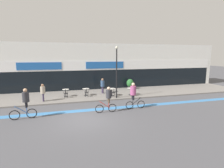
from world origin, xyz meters
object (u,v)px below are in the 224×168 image
at_px(cafe_chair_0_near, 66,93).
at_px(cafe_chair_2_near, 113,92).
at_px(cafe_chair_3_near, 133,91).
at_px(cyclist_2, 108,98).
at_px(lamp_post, 117,69).
at_px(cafe_chair_1_near, 87,92).
at_px(cyclist_1, 25,101).
at_px(bistro_table_0, 66,91).
at_px(bistro_table_3, 131,90).
at_px(cyclist_0, 134,93).
at_px(pedestrian_far_end, 103,84).
at_px(bistro_table_2, 112,90).
at_px(bistro_table_1, 86,90).
at_px(pedestrian_near_end, 43,91).
at_px(planter_pot, 130,84).

bearing_deg(cafe_chair_0_near, cafe_chair_2_near, -93.48).
height_order(cafe_chair_3_near, cyclist_2, cyclist_2).
bearing_deg(lamp_post, cafe_chair_1_near, 155.00).
bearing_deg(lamp_post, cyclist_1, -154.71).
distance_m(bistro_table_0, cafe_chair_0_near, 0.63).
bearing_deg(lamp_post, bistro_table_3, 25.91).
height_order(cafe_chair_1_near, cafe_chair_2_near, same).
bearing_deg(cafe_chair_2_near, cafe_chair_0_near, 79.83).
bearing_deg(cyclist_0, cafe_chair_1_near, 125.19).
distance_m(cafe_chair_1_near, pedestrian_far_end, 2.34).
bearing_deg(bistro_table_2, cyclist_1, -147.92).
bearing_deg(cafe_chair_1_near, bistro_table_2, -91.90).
xyz_separation_m(cafe_chair_1_near, cafe_chair_3_near, (4.66, -1.03, 0.00)).
relative_size(bistro_table_1, bistro_table_3, 0.99).
relative_size(cafe_chair_2_near, cyclist_1, 0.42).
relative_size(bistro_table_3, lamp_post, 0.15).
xyz_separation_m(cafe_chair_1_near, cyclist_1, (-4.79, -4.90, 0.60)).
height_order(lamp_post, cyclist_0, lamp_post).
bearing_deg(pedestrian_near_end, cyclist_0, 140.31).
relative_size(cafe_chair_2_near, cafe_chair_3_near, 1.00).
xyz_separation_m(bistro_table_3, cafe_chair_2_near, (-2.07, -0.49, -0.01)).
height_order(bistro_table_3, cafe_chair_0_near, cafe_chair_0_near).
bearing_deg(pedestrian_near_end, cyclist_2, 128.56).
height_order(bistro_table_1, bistro_table_2, bistro_table_2).
bearing_deg(planter_pot, bistro_table_0, -165.15).
distance_m(cafe_chair_0_near, cafe_chair_1_near, 2.07).
relative_size(cafe_chair_2_near, pedestrian_near_end, 0.56).
xyz_separation_m(bistro_table_0, pedestrian_far_end, (4.00, 0.51, 0.46)).
bearing_deg(cafe_chair_2_near, bistro_table_1, 61.15).
bearing_deg(bistro_table_0, bistro_table_1, -2.11).
height_order(lamp_post, cyclist_2, lamp_post).
bearing_deg(bistro_table_3, bistro_table_2, 176.20).
distance_m(bistro_table_3, lamp_post, 3.16).
bearing_deg(cafe_chair_3_near, lamp_post, 94.60).
height_order(cafe_chair_2_near, pedestrian_near_end, pedestrian_near_end).
xyz_separation_m(bistro_table_0, bistro_table_1, (2.06, -0.08, -0.01)).
relative_size(bistro_table_2, cafe_chair_3_near, 0.86).
relative_size(bistro_table_2, planter_pot, 0.62).
xyz_separation_m(cafe_chair_3_near, cyclist_0, (-1.49, -3.73, 0.66)).
relative_size(cafe_chair_1_near, cyclist_1, 0.42).
relative_size(cyclist_2, pedestrian_near_end, 1.22).
bearing_deg(cyclist_2, bistro_table_0, -60.86).
bearing_deg(pedestrian_far_end, lamp_post, 93.56).
distance_m(cafe_chair_0_near, cyclist_1, 5.71).
xyz_separation_m(cafe_chair_2_near, cafe_chair_3_near, (2.08, -0.14, 0.00)).
bearing_deg(cyclist_0, bistro_table_1, 121.96).
xyz_separation_m(lamp_post, pedestrian_far_end, (-0.86, 2.52, -1.94)).
xyz_separation_m(cafe_chair_2_near, planter_pot, (3.28, 3.70, 0.15)).
relative_size(bistro_table_2, lamp_post, 0.15).
bearing_deg(bistro_table_2, cyclist_2, -108.67).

